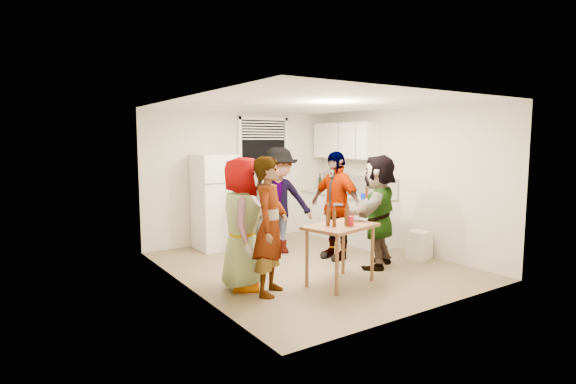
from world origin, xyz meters
TOP-DOWN VIEW (x-y plane):
  - room at (0.00, 0.00)m, footprint 4.00×4.50m
  - window at (0.45, 2.21)m, footprint 1.12×0.10m
  - refrigerator at (-0.75, 1.88)m, footprint 0.70×0.70m
  - counter_lower at (1.70, 1.15)m, footprint 0.60×2.20m
  - countertop at (1.70, 1.15)m, footprint 0.64×2.22m
  - backsplash at (1.99, 1.15)m, footprint 0.03×2.20m
  - upper_cabinets at (1.83, 1.35)m, footprint 0.34×1.60m
  - kettle at (1.65, 1.09)m, footprint 0.29×0.26m
  - paper_towel at (1.68, 1.23)m, footprint 0.13×0.13m
  - wine_bottle at (1.75, 2.05)m, footprint 0.07×0.07m
  - beer_bottle_counter at (1.60, 0.47)m, footprint 0.05×0.05m
  - blue_cup at (1.44, 0.39)m, footprint 0.08×0.08m
  - picture_frame at (1.92, 1.82)m, footprint 0.02×0.17m
  - trash_bin at (1.75, -0.66)m, footprint 0.34×0.34m
  - serving_table at (-0.21, -0.95)m, footprint 1.09×0.85m
  - beer_bottle_table at (-0.38, -1.01)m, footprint 0.05×0.05m
  - red_cup at (-0.15, -1.07)m, footprint 0.10×0.10m
  - guest_grey at (-1.40, -0.36)m, footprint 1.93×1.61m
  - guest_stripe at (-1.21, -0.76)m, footprint 1.63×1.74m
  - guest_back_left at (-0.34, 1.08)m, footprint 1.05×1.68m
  - guest_back_right at (0.00, 0.96)m, footprint 1.78×2.14m
  - guest_black at (0.60, 0.14)m, footprint 1.91×1.29m
  - guest_orange at (0.83, -0.61)m, footprint 2.27×2.31m

SIDE VIEW (x-z plane):
  - room at x=0.00m, z-range -1.25..1.25m
  - serving_table at x=-0.21m, z-range -0.41..0.41m
  - guest_grey at x=-1.40m, z-range -0.28..0.28m
  - guest_stripe at x=-1.21m, z-range -0.21..0.21m
  - guest_back_left at x=-0.34m, z-range -0.30..0.30m
  - guest_back_right at x=0.00m, z-range -0.34..0.34m
  - guest_black at x=0.60m, z-range -0.22..0.22m
  - guest_orange at x=0.83m, z-range -0.26..0.26m
  - trash_bin at x=1.75m, z-range 0.02..0.48m
  - counter_lower at x=1.70m, z-range 0.00..0.86m
  - beer_bottle_table at x=-0.38m, z-range 0.71..0.92m
  - red_cup at x=-0.15m, z-range 0.75..0.88m
  - refrigerator at x=-0.75m, z-range 0.00..1.70m
  - countertop at x=1.70m, z-range 0.86..0.90m
  - beer_bottle_counter at x=1.60m, z-range 0.80..1.00m
  - blue_cup at x=1.44m, z-range 0.85..0.95m
  - kettle at x=1.65m, z-range 0.79..1.01m
  - paper_towel at x=1.68m, z-range 0.76..1.04m
  - wine_bottle at x=1.75m, z-range 0.77..1.03m
  - picture_frame at x=1.92m, z-range 0.90..1.04m
  - backsplash at x=1.99m, z-range 0.90..1.26m
  - window at x=0.45m, z-range 1.32..2.38m
  - upper_cabinets at x=1.83m, z-range 1.60..2.30m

